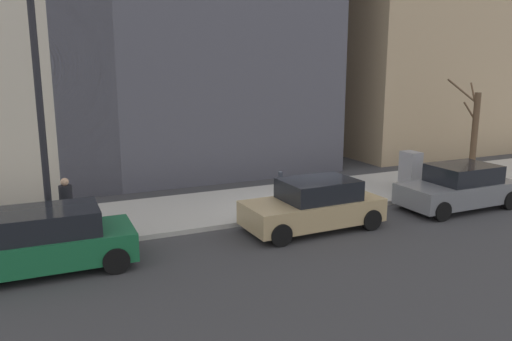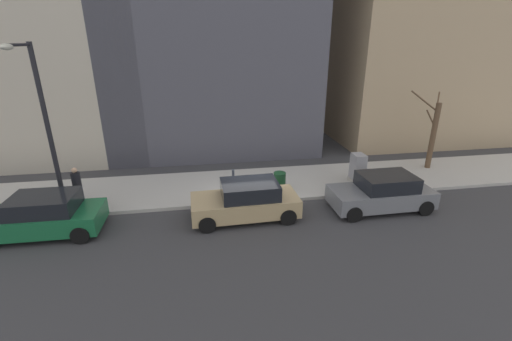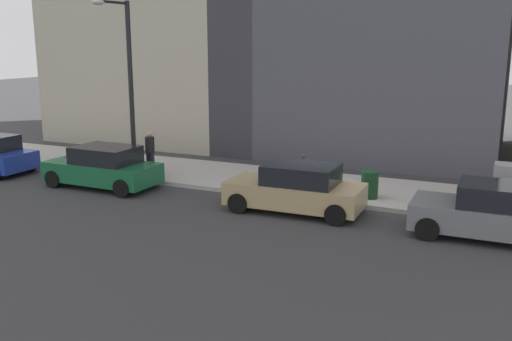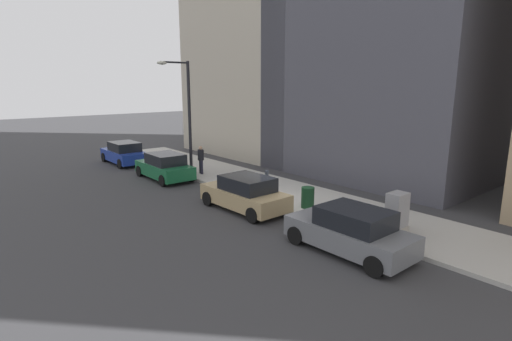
# 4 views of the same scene
# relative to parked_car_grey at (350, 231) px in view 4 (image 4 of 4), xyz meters

# --- Properties ---
(ground_plane) EXTENTS (120.00, 120.00, 0.00)m
(ground_plane) POSITION_rel_parked_car_grey_xyz_m (1.26, 5.32, -0.74)
(ground_plane) COLOR #38383A
(sidewalk) EXTENTS (4.00, 36.00, 0.15)m
(sidewalk) POSITION_rel_parked_car_grey_xyz_m (3.26, 5.32, -0.66)
(sidewalk) COLOR #B2AFA8
(sidewalk) RESTS_ON ground
(parked_car_grey) EXTENTS (1.95, 4.21, 1.52)m
(parked_car_grey) POSITION_rel_parked_car_grey_xyz_m (0.00, 0.00, 0.00)
(parked_car_grey) COLOR slate
(parked_car_grey) RESTS_ON ground
(parked_car_tan) EXTENTS (2.01, 4.24, 1.52)m
(parked_car_tan) POSITION_rel_parked_car_grey_xyz_m (0.16, 5.71, 0.00)
(parked_car_tan) COLOR tan
(parked_car_tan) RESTS_ON ground
(parked_car_green) EXTENTS (1.99, 4.23, 1.52)m
(parked_car_green) POSITION_rel_parked_car_grey_xyz_m (0.16, 13.18, 0.00)
(parked_car_green) COLOR #196038
(parked_car_green) RESTS_ON ground
(parked_car_blue) EXTENTS (1.96, 4.22, 1.52)m
(parked_car_blue) POSITION_rel_parked_car_grey_xyz_m (0.15, 19.13, 0.00)
(parked_car_blue) COLOR #1E389E
(parked_car_blue) RESTS_ON ground
(parking_meter) EXTENTS (0.14, 0.10, 1.35)m
(parking_meter) POSITION_rel_parked_car_grey_xyz_m (1.71, 6.06, 0.24)
(parking_meter) COLOR slate
(parking_meter) RESTS_ON sidewalk
(utility_box) EXTENTS (0.83, 0.61, 1.43)m
(utility_box) POSITION_rel_parked_car_grey_xyz_m (2.56, -0.10, 0.11)
(utility_box) COLOR #A8A399
(utility_box) RESTS_ON sidewalk
(streetlamp) EXTENTS (1.97, 0.32, 6.50)m
(streetlamp) POSITION_rel_parked_car_grey_xyz_m (1.54, 13.01, 3.28)
(streetlamp) COLOR black
(streetlamp) RESTS_ON sidewalk
(trash_bin) EXTENTS (0.56, 0.56, 0.90)m
(trash_bin) POSITION_rel_parked_car_grey_xyz_m (2.16, 3.89, -0.14)
(trash_bin) COLOR #14381E
(trash_bin) RESTS_ON sidewalk
(pedestrian_near_meter) EXTENTS (0.36, 0.39, 1.66)m
(pedestrian_near_meter) POSITION_rel_parked_car_grey_xyz_m (2.20, 12.55, 0.35)
(pedestrian_near_meter) COLOR #1E1E2D
(pedestrian_near_meter) RESTS_ON sidewalk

